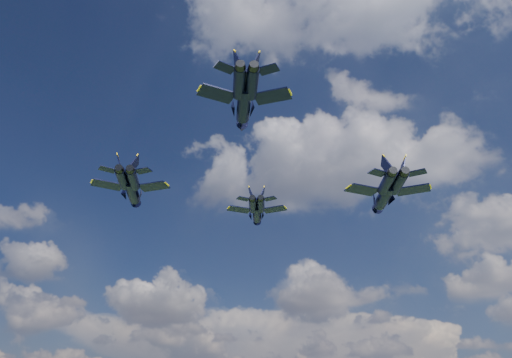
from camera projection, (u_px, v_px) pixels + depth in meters
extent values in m
cylinder|color=black|center=(257.00, 213.00, 98.04)|extent=(4.33, 8.61, 1.70)
cone|color=black|center=(257.00, 223.00, 102.95)|extent=(2.31, 2.84, 1.61)
ellipsoid|color=brown|center=(257.00, 217.00, 101.06)|extent=(1.74, 2.86, 0.78)
cube|color=black|center=(239.00, 209.00, 96.39)|extent=(4.90, 4.70, 0.17)
cube|color=black|center=(274.00, 209.00, 96.31)|extent=(4.49, 2.71, 0.17)
cube|color=black|center=(243.00, 199.00, 91.89)|extent=(2.59, 2.62, 0.13)
cube|color=black|center=(270.00, 199.00, 91.84)|extent=(2.47, 1.77, 0.13)
cube|color=black|center=(251.00, 194.00, 93.15)|extent=(1.54, 2.45, 2.85)
cube|color=black|center=(262.00, 194.00, 93.13)|extent=(1.47, 2.82, 2.85)
cylinder|color=black|center=(132.00, 191.00, 82.81)|extent=(5.48, 9.24, 1.86)
cone|color=black|center=(137.00, 205.00, 88.15)|extent=(2.70, 3.17, 1.76)
ellipsoid|color=brown|center=(135.00, 196.00, 86.10)|extent=(2.13, 3.11, 0.85)
cube|color=black|center=(107.00, 185.00, 80.70)|extent=(5.23, 5.28, 0.19)
cube|color=black|center=(153.00, 186.00, 81.25)|extent=(4.84, 2.85, 0.19)
cube|color=black|center=(107.00, 169.00, 75.90)|extent=(2.75, 2.91, 0.14)
cube|color=black|center=(143.00, 171.00, 76.29)|extent=(2.58, 1.72, 0.14)
cube|color=black|center=(120.00, 164.00, 77.40)|extent=(1.92, 2.53, 3.11)
cube|color=black|center=(135.00, 165.00, 77.56)|extent=(1.68, 3.04, 3.11)
cylinder|color=black|center=(385.00, 196.00, 82.57)|extent=(5.31, 10.33, 2.05)
cone|color=black|center=(376.00, 211.00, 88.47)|extent=(2.80, 3.43, 1.93)
ellipsoid|color=brown|center=(379.00, 201.00, 86.21)|extent=(2.13, 3.44, 0.93)
cube|color=black|center=(363.00, 190.00, 80.54)|extent=(5.88, 5.67, 0.20)
cube|color=black|center=(413.00, 190.00, 80.54)|extent=(5.36, 3.20, 0.20)
cube|color=black|center=(378.00, 173.00, 75.15)|extent=(3.10, 3.16, 0.16)
cube|color=black|center=(417.00, 173.00, 75.16)|extent=(2.95, 2.10, 0.16)
cube|color=black|center=(386.00, 166.00, 76.68)|extent=(1.89, 2.92, 3.42)
cube|color=black|center=(403.00, 166.00, 76.68)|extent=(1.78, 3.39, 3.42)
cylinder|color=black|center=(244.00, 104.00, 64.02)|extent=(5.07, 8.73, 1.75)
cone|color=black|center=(242.00, 128.00, 69.05)|extent=(2.52, 2.98, 1.65)
ellipsoid|color=brown|center=(243.00, 115.00, 67.12)|extent=(1.98, 2.93, 0.80)
cube|color=black|center=(217.00, 94.00, 62.06)|extent=(4.94, 4.96, 0.18)
cube|color=black|center=(272.00, 96.00, 62.51)|extent=(4.53, 2.63, 0.18)
cube|color=black|center=(225.00, 67.00, 57.53)|extent=(2.60, 2.73, 0.14)
cube|color=black|center=(269.00, 69.00, 57.85)|extent=(2.45, 1.64, 0.14)
cube|color=black|center=(238.00, 63.00, 58.92)|extent=(1.78, 2.40, 2.93)
cube|color=black|center=(256.00, 64.00, 59.06)|extent=(1.58, 2.87, 2.93)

